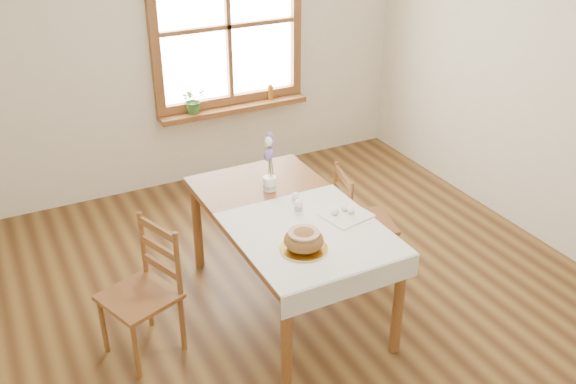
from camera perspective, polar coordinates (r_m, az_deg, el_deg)
name	(u,v)px	position (r m, az deg, el deg)	size (l,w,h in m)	color
ground	(308,328)	(4.44, 1.81, -11.97)	(5.00, 5.00, 0.00)	brown
room_walls	(313,86)	(3.58, 2.22, 9.42)	(4.60, 5.10, 2.65)	white
window	(228,26)	(6.01, -5.39, 14.45)	(1.46, 0.08, 1.46)	brown
window_sill	(234,108)	(6.17, -4.83, 7.45)	(1.46, 0.20, 0.05)	brown
dining_table	(288,223)	(4.26, 0.00, -2.79)	(0.90, 1.60, 0.75)	brown
table_linen	(310,233)	(3.99, 2.00, -3.67)	(0.91, 0.99, 0.01)	white
chair_left	(139,295)	(4.10, -13.12, -8.90)	(0.41, 0.43, 0.88)	brown
chair_right	(365,221)	(4.78, 6.87, -2.62)	(0.40, 0.42, 0.86)	brown
bread_plate	(304,249)	(3.82, 1.40, -5.06)	(0.28, 0.28, 0.01)	white
bread_loaf	(304,238)	(3.78, 1.41, -4.13)	(0.24, 0.24, 0.13)	olive
egg_napkin	(347,215)	(4.17, 5.23, -2.08)	(0.29, 0.25, 0.01)	white
eggs	(347,211)	(4.15, 5.25, -1.71)	(0.22, 0.20, 0.05)	white
salt_shaker	(298,207)	(4.16, 0.94, -1.32)	(0.06, 0.06, 0.11)	white
pepper_shaker	(295,198)	(4.28, 0.66, -0.52)	(0.04, 0.04, 0.08)	white
flower_vase	(269,184)	(4.46, -1.66, 0.67)	(0.09, 0.09, 0.10)	white
lavender_bouquet	(269,158)	(4.37, -1.69, 3.02)	(0.16, 0.16, 0.30)	#715AA0
potted_plant	(193,103)	(6.00, -8.42, 7.86)	(0.22, 0.25, 0.19)	#366C2B
amber_bottle	(270,92)	(6.28, -1.57, 8.91)	(0.05, 0.05, 0.15)	#A76F1E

